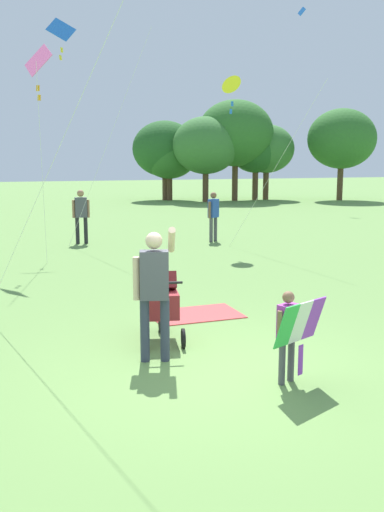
# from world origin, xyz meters

# --- Properties ---
(ground_plane) EXTENTS (120.00, 120.00, 0.00)m
(ground_plane) POSITION_xyz_m (0.00, 0.00, 0.00)
(ground_plane) COLOR #668E47
(treeline_distant) EXTENTS (43.05, 7.29, 6.11)m
(treeline_distant) POSITION_xyz_m (6.93, 26.43, 3.46)
(treeline_distant) COLOR brown
(treeline_distant) RESTS_ON ground
(child_with_butterfly_kite) EXTENTS (0.76, 0.52, 1.11)m
(child_with_butterfly_kite) POSITION_xyz_m (0.73, -0.71, 0.68)
(child_with_butterfly_kite) COLOR #4C4C51
(child_with_butterfly_kite) RESTS_ON ground
(person_adult_flyer) EXTENTS (0.63, 0.52, 1.78)m
(person_adult_flyer) POSITION_xyz_m (-0.57, 0.53, 1.03)
(person_adult_flyer) COLOR #33384C
(person_adult_flyer) RESTS_ON ground
(stroller) EXTENTS (0.65, 1.12, 1.03)m
(stroller) POSITION_xyz_m (-0.24, 1.35, 0.61)
(stroller) COLOR black
(stroller) RESTS_ON ground
(kite_orange_delta) EXTENTS (2.58, 2.19, 6.58)m
(kite_orange_delta) POSITION_xyz_m (-0.42, 10.82, 5.91)
(kite_orange_delta) COLOR blue
(kite_orange_delta) RESTS_ON ground
(kite_green_novelty) EXTENTS (1.67, 3.28, 4.96)m
(kite_green_novelty) POSITION_xyz_m (4.09, 9.30, 4.65)
(kite_green_novelty) COLOR yellow
(kite_green_novelty) RESTS_ON ground
(kite_blue_high) EXTENTS (0.60, 1.71, 5.38)m
(kite_blue_high) POSITION_xyz_m (-1.36, 8.20, 4.81)
(kite_blue_high) COLOR pink
(kite_blue_high) RESTS_ON ground
(person_sitting_far) EXTENTS (0.43, 0.36, 1.57)m
(person_sitting_far) POSITION_xyz_m (3.97, 10.44, 0.92)
(person_sitting_far) COLOR #4C4C51
(person_sitting_far) RESTS_ON ground
(person_kid_running) EXTENTS (0.54, 0.24, 1.67)m
(person_kid_running) POSITION_xyz_m (-0.06, 11.31, 0.98)
(person_kid_running) COLOR #232328
(person_kid_running) RESTS_ON ground
(picnic_blanket) EXTENTS (1.53, 1.02, 0.02)m
(picnic_blanket) POSITION_xyz_m (0.65, 2.48, 0.01)
(picnic_blanket) COLOR #CC3D3D
(picnic_blanket) RESTS_ON ground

